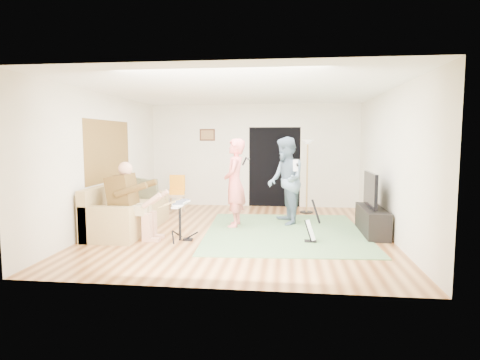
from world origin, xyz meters
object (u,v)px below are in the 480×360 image
object	(u,v)px
drum_kit	(180,223)
television	(370,190)
dining_chair	(176,200)
sofa	(124,215)
tv_cabinet	(372,221)
guitar_spare	(311,230)
torchiere_lamp	(307,163)
guitarist	(286,181)
singer	(235,183)

from	to	relation	value
drum_kit	television	xyz separation A→B (m)	(3.45, 0.91, 0.54)
dining_chair	television	world-z (taller)	television
sofa	tv_cabinet	size ratio (longest dim) A/B	1.62
drum_kit	guitar_spare	world-z (taller)	guitar_spare
torchiere_lamp	guitarist	bearing A→B (deg)	-110.97
drum_kit	sofa	bearing A→B (deg)	153.46
dining_chair	drum_kit	bearing A→B (deg)	-75.05
guitarist	torchiere_lamp	world-z (taller)	guitarist
drum_kit	guitarist	bearing A→B (deg)	40.90
singer	torchiere_lamp	distance (m)	2.32
sofa	drum_kit	bearing A→B (deg)	-26.54
guitarist	tv_cabinet	distance (m)	1.91
guitar_spare	tv_cabinet	xyz separation A→B (m)	(1.19, 0.77, 0.03)
singer	torchiere_lamp	xyz separation A→B (m)	(1.54, 1.71, 0.31)
guitar_spare	drum_kit	bearing A→B (deg)	-176.70
drum_kit	singer	size ratio (longest dim) A/B	0.39
singer	television	world-z (taller)	singer
dining_chair	tv_cabinet	distance (m)	4.59
guitar_spare	dining_chair	bearing A→B (deg)	141.88
guitar_spare	dining_chair	xyz separation A→B (m)	(-3.10, 2.43, 0.11)
guitarist	dining_chair	xyz separation A→B (m)	(-2.64, 0.96, -0.60)
television	sofa	bearing A→B (deg)	-176.90
sofa	television	world-z (taller)	television
singer	torchiere_lamp	size ratio (longest dim) A/B	1.02
guitar_spare	singer	bearing A→B (deg)	143.55
sofa	dining_chair	bearing A→B (deg)	74.90
guitar_spare	tv_cabinet	size ratio (longest dim) A/B	0.54
tv_cabinet	singer	bearing A→B (deg)	173.07
drum_kit	tv_cabinet	xyz separation A→B (m)	(3.50, 0.91, -0.06)
sofa	singer	distance (m)	2.28
television	guitar_spare	bearing A→B (deg)	-145.82
tv_cabinet	dining_chair	bearing A→B (deg)	158.88
guitar_spare	sofa	bearing A→B (deg)	171.86
sofa	television	size ratio (longest dim) A/B	2.26
torchiere_lamp	singer	bearing A→B (deg)	-132.08
dining_chair	tv_cabinet	xyz separation A→B (m)	(4.29, -1.66, -0.08)
dining_chair	television	bearing A→B (deg)	-23.44
sofa	tv_cabinet	xyz separation A→B (m)	(4.80, 0.26, -0.06)
guitar_spare	torchiere_lamp	world-z (taller)	torchiere_lamp
torchiere_lamp	dining_chair	distance (m)	3.29
torchiere_lamp	tv_cabinet	world-z (taller)	torchiere_lamp
guitarist	dining_chair	distance (m)	2.87
drum_kit	guitar_spare	bearing A→B (deg)	3.30
sofa	drum_kit	world-z (taller)	sofa
sofa	singer	bearing A→B (deg)	15.34
drum_kit	tv_cabinet	size ratio (longest dim) A/B	0.51
guitar_spare	tv_cabinet	bearing A→B (deg)	33.05
tv_cabinet	television	size ratio (longest dim) A/B	1.40
singer	dining_chair	distance (m)	2.16
tv_cabinet	television	bearing A→B (deg)	180.00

